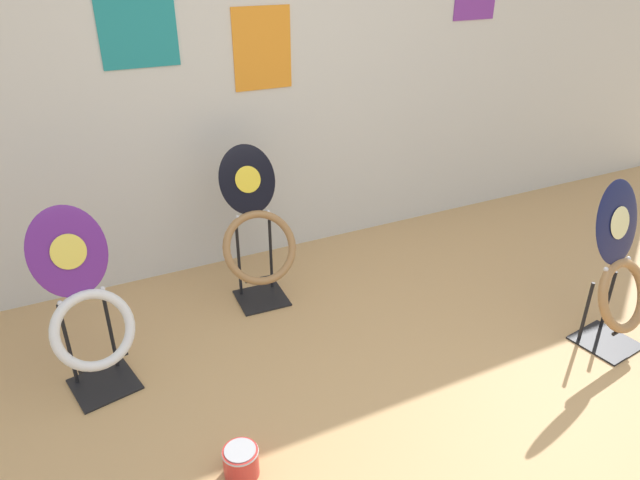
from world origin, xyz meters
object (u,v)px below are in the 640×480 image
(toilet_seat_display_jazz_black, at_px, (257,236))
(toilet_seat_display_navy_moon, at_px, (619,277))
(paint_can, at_px, (241,461))
(toilet_seat_display_purple_note, at_px, (87,313))

(toilet_seat_display_jazz_black, bearing_deg, toilet_seat_display_navy_moon, -39.20)
(toilet_seat_display_jazz_black, distance_m, paint_can, 1.32)
(paint_can, bearing_deg, toilet_seat_display_jazz_black, 65.67)
(toilet_seat_display_purple_note, bearing_deg, toilet_seat_display_navy_moon, -19.11)
(toilet_seat_display_navy_moon, bearing_deg, toilet_seat_display_jazz_black, 140.80)
(toilet_seat_display_navy_moon, distance_m, paint_can, 2.03)
(toilet_seat_display_purple_note, height_order, toilet_seat_display_navy_moon, toilet_seat_display_navy_moon)
(toilet_seat_display_purple_note, relative_size, toilet_seat_display_navy_moon, 1.00)
(paint_can, bearing_deg, toilet_seat_display_navy_moon, -1.03)
(toilet_seat_display_purple_note, xyz_separation_m, toilet_seat_display_jazz_black, (0.95, 0.36, 0.01))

